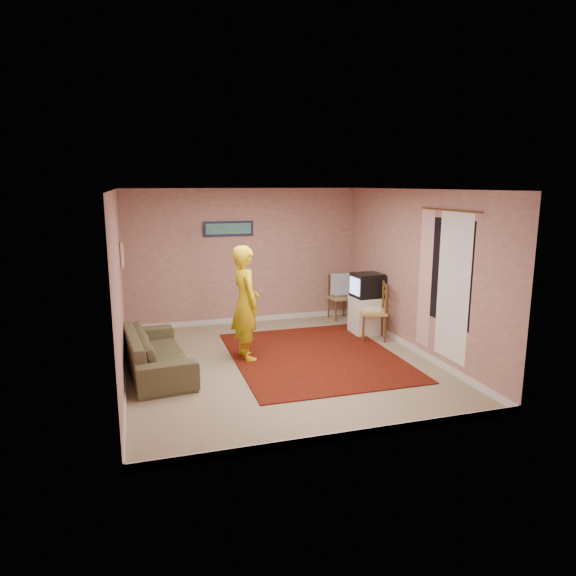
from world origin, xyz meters
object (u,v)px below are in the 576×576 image
object	(u,v)px
tv_cabinet	(366,315)
crt_tv	(367,285)
chair_b	(374,305)
sofa	(157,352)
person	(246,303)
chair_a	(340,292)

from	to	relation	value
tv_cabinet	crt_tv	xyz separation A→B (m)	(-0.01, -0.00, 0.55)
chair_b	sofa	xyz separation A→B (m)	(-3.70, -0.54, -0.32)
sofa	crt_tv	bearing A→B (deg)	-82.23
tv_cabinet	sofa	bearing A→B (deg)	-166.41
sofa	person	distance (m)	1.49
chair_a	chair_b	xyz separation A→B (m)	(0.02, -1.47, 0.08)
crt_tv	chair_a	distance (m)	1.15
chair_a	person	size ratio (longest dim) A/B	0.27
chair_a	person	distance (m)	2.97
tv_cabinet	chair_a	world-z (taller)	chair_a
crt_tv	chair_a	size ratio (longest dim) A/B	1.10
chair_b	sofa	size ratio (longest dim) A/B	0.28
sofa	person	world-z (taller)	person
chair_b	person	world-z (taller)	person
crt_tv	tv_cabinet	bearing A→B (deg)	-0.00
chair_a	tv_cabinet	bearing A→B (deg)	-91.48
chair_a	person	xyz separation A→B (m)	(-2.33, -1.82, 0.35)
sofa	chair_b	bearing A→B (deg)	-87.60
chair_b	person	size ratio (longest dim) A/B	0.32
tv_cabinet	chair_b	size ratio (longest dim) A/B	1.17
chair_b	sofa	bearing A→B (deg)	-62.16
chair_b	person	xyz separation A→B (m)	(-2.34, -0.35, 0.27)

